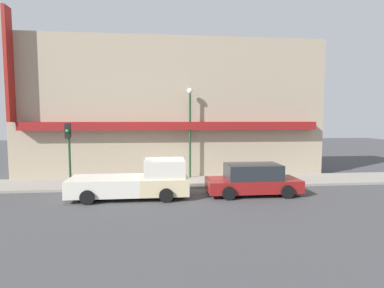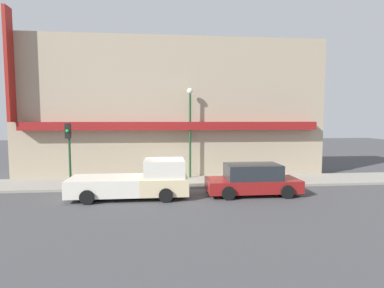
% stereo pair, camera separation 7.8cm
% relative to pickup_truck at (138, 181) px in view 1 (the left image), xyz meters
% --- Properties ---
extents(ground_plane, '(80.00, 80.00, 0.00)m').
position_rel_pickup_truck_xyz_m(ground_plane, '(1.88, 1.43, -0.79)').
color(ground_plane, '#424244').
extents(sidewalk, '(36.00, 3.06, 0.13)m').
position_rel_pickup_truck_xyz_m(sidewalk, '(1.88, 2.96, -0.72)').
color(sidewalk, gray).
rests_on(sidewalk, ground).
extents(building, '(19.80, 3.80, 10.12)m').
position_rel_pickup_truck_xyz_m(building, '(1.86, 5.96, 3.66)').
color(building, tan).
rests_on(building, ground).
extents(pickup_truck, '(5.58, 2.24, 1.82)m').
position_rel_pickup_truck_xyz_m(pickup_truck, '(0.00, 0.00, 0.00)').
color(pickup_truck, beige).
rests_on(pickup_truck, ground).
extents(parked_car, '(4.57, 2.05, 1.53)m').
position_rel_pickup_truck_xyz_m(parked_car, '(5.65, 0.00, -0.05)').
color(parked_car, maroon).
rests_on(parked_car, ground).
extents(fire_hydrant, '(0.16, 0.16, 0.57)m').
position_rel_pickup_truck_xyz_m(fire_hydrant, '(4.75, 2.15, -0.37)').
color(fire_hydrant, yellow).
rests_on(fire_hydrant, sidewalk).
extents(street_lamp, '(0.36, 0.36, 5.51)m').
position_rel_pickup_truck_xyz_m(street_lamp, '(2.89, 4.00, 2.79)').
color(street_lamp, '#1E4728').
rests_on(street_lamp, sidewalk).
extents(traffic_light, '(0.28, 0.42, 3.41)m').
position_rel_pickup_truck_xyz_m(traffic_light, '(-3.75, 2.02, 1.70)').
color(traffic_light, '#1E4728').
rests_on(traffic_light, sidewalk).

